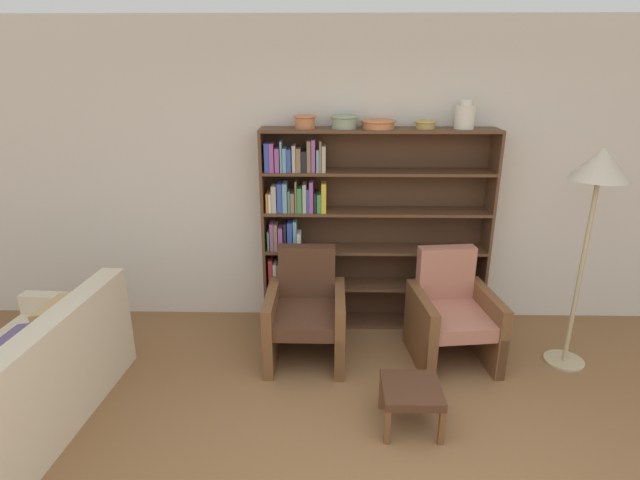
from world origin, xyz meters
name	(u,v)px	position (x,y,z in m)	size (l,w,h in m)	color
wall_back	(380,178)	(0.00, 2.83, 1.38)	(12.00, 0.06, 2.75)	silver
bookshelf	(352,230)	(-0.25, 2.65, 0.93)	(2.04, 0.30, 1.84)	brown
bowl_sage	(305,121)	(-0.67, 2.64, 1.90)	(0.19, 0.19, 0.11)	#C67547
bowl_brass	(344,121)	(-0.34, 2.64, 1.90)	(0.23, 0.23, 0.11)	gray
bowl_stoneware	(378,123)	(-0.05, 2.64, 1.88)	(0.29, 0.29, 0.07)	#C67547
bowl_slate	(425,124)	(0.34, 2.64, 1.88)	(0.18, 0.18, 0.07)	tan
vase_tall	(465,116)	(0.67, 2.64, 1.94)	(0.17, 0.17, 0.24)	silver
couch	(26,383)	(-2.53, 1.19, 0.29)	(0.98, 1.68, 0.82)	beige
armchair_leather	(306,313)	(-0.65, 2.05, 0.39)	(0.65, 0.68, 0.91)	brown
armchair_cushioned	(452,314)	(0.56, 2.05, 0.39)	(0.72, 0.75, 0.91)	brown
floor_lamp	(599,178)	(1.52, 1.98, 1.57)	(0.42, 0.42, 1.80)	tan
footstool	(412,393)	(0.10, 1.18, 0.26)	(0.40, 0.40, 0.31)	brown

